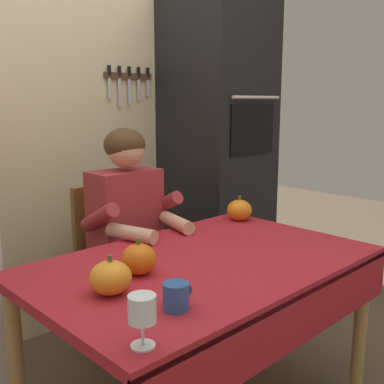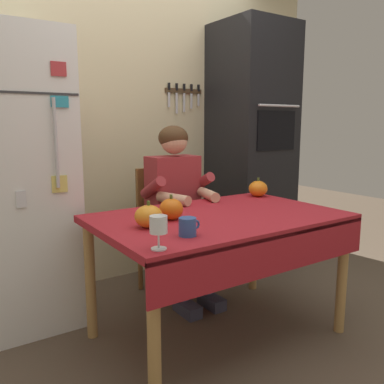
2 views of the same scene
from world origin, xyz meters
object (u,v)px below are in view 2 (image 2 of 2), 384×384
object	(u,v)px
refrigerator	(11,182)
chair_behind_person	(165,224)
pumpkin_large	(149,216)
pumpkin_medium	(171,209)
wall_oven	(251,147)
seated_person	(178,198)
wine_glass	(158,226)
coffee_mug	(188,227)
pumpkin_small	(258,189)
dining_table	(221,230)

from	to	relation	value
refrigerator	chair_behind_person	size ratio (longest dim) A/B	1.94
pumpkin_large	pumpkin_medium	world-z (taller)	pumpkin_medium
chair_behind_person	pumpkin_medium	size ratio (longest dim) A/B	6.70
wall_oven	pumpkin_medium	distance (m)	1.60
seated_person	pumpkin_medium	bearing A→B (deg)	-125.09
chair_behind_person	seated_person	world-z (taller)	seated_person
chair_behind_person	wall_oven	bearing A→B (deg)	7.68
refrigerator	wine_glass	size ratio (longest dim) A/B	12.48
coffee_mug	pumpkin_small	bearing A→B (deg)	30.46
pumpkin_large	wine_glass	bearing A→B (deg)	-111.31
wine_glass	pumpkin_small	bearing A→B (deg)	29.70
coffee_mug	pumpkin_medium	world-z (taller)	pumpkin_medium
wall_oven	pumpkin_small	distance (m)	0.79
seated_person	coffee_mug	world-z (taller)	seated_person
wine_glass	pumpkin_medium	xyz separation A→B (m)	(0.31, 0.42, -0.04)
seated_person	wine_glass	size ratio (longest dim) A/B	8.64
refrigerator	wine_glass	distance (m)	1.28
dining_table	wine_glass	xyz separation A→B (m)	(-0.60, -0.35, 0.18)
pumpkin_small	wall_oven	bearing A→B (deg)	52.28
wall_oven	chair_behind_person	size ratio (longest dim) A/B	2.26
pumpkin_large	pumpkin_small	world-z (taller)	same
dining_table	pumpkin_medium	world-z (taller)	pumpkin_medium
dining_table	seated_person	size ratio (longest dim) A/B	1.12
wall_oven	pumpkin_large	world-z (taller)	wall_oven
refrigerator	dining_table	world-z (taller)	refrigerator
dining_table	seated_person	bearing A→B (deg)	82.00
wine_glass	seated_person	bearing A→B (deg)	54.26
seated_person	pumpkin_large	world-z (taller)	seated_person
dining_table	pumpkin_large	distance (m)	0.49
refrigerator	seated_person	distance (m)	1.08
coffee_mug	wine_glass	size ratio (longest dim) A/B	0.77
refrigerator	chair_behind_person	bearing A→B (deg)	-5.00
dining_table	chair_behind_person	distance (m)	0.81
dining_table	pumpkin_large	world-z (taller)	pumpkin_large
chair_behind_person	pumpkin_small	size ratio (longest dim) A/B	6.87
wall_oven	seated_person	bearing A→B (deg)	-161.71
chair_behind_person	pumpkin_large	distance (m)	1.01
wall_oven	wine_glass	xyz separation A→B (m)	(-1.65, -1.27, -0.21)
chair_behind_person	pumpkin_large	xyz separation A→B (m)	(-0.55, -0.80, 0.29)
wine_glass	pumpkin_medium	bearing A→B (deg)	53.45
refrigerator	wall_oven	size ratio (longest dim) A/B	0.86
seated_person	wall_oven	bearing A→B (deg)	18.29
dining_table	chair_behind_person	size ratio (longest dim) A/B	1.51
refrigerator	coffee_mug	distance (m)	1.27
coffee_mug	pumpkin_large	bearing A→B (deg)	108.09
chair_behind_person	pumpkin_small	bearing A→B (deg)	-42.27
dining_table	chair_behind_person	world-z (taller)	chair_behind_person
chair_behind_person	pumpkin_large	world-z (taller)	chair_behind_person
pumpkin_large	coffee_mug	bearing A→B (deg)	-71.91
pumpkin_large	dining_table	bearing A→B (deg)	0.57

